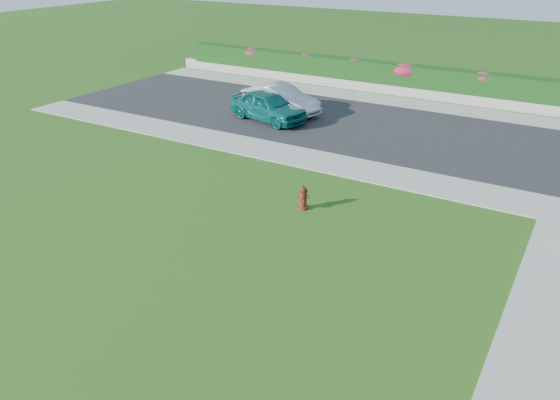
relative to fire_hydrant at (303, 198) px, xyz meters
The scene contains 14 objects.
ground 5.03m from the fire_hydrant, 83.60° to the right, with size 120.00×120.00×0.00m, color black.
street_far 10.06m from the fire_hydrant, 116.23° to the left, with size 26.00×8.00×0.04m, color black.
sidewalk_far 6.77m from the fire_hydrant, 143.58° to the left, with size 24.00×2.00×0.04m, color gray.
sidewalk_beyond 14.03m from the fire_hydrant, 91.80° to the left, with size 34.00×2.00×0.04m, color gray.
retaining_wall 15.52m from the fire_hydrant, 91.63° to the left, with size 34.00×0.40×0.60m, color gray.
hedge 15.64m from the fire_hydrant, 91.62° to the left, with size 32.00×0.90×1.10m, color black.
fire_hydrant is the anchor object (origin of this frame).
sedan_teal 9.65m from the fire_hydrant, 128.44° to the left, with size 1.64×4.07×1.39m, color #0B5755.
sedan_silver 10.85m from the fire_hydrant, 124.43° to the left, with size 1.45×4.17×1.37m, color #A0A1A7.
flower_clump_a 19.70m from the fire_hydrant, 127.95° to the left, with size 1.25×0.80×0.62m, color #AB1D54.
flower_clump_b 17.61m from the fire_hydrant, 118.04° to the left, with size 1.05×0.67×0.52m, color #AB1D54.
flower_clump_c 16.36m from the fire_hydrant, 108.16° to the left, with size 1.06×0.68×0.53m, color #AB1D54.
flower_clump_d 15.69m from the fire_hydrant, 97.61° to the left, with size 1.52×0.97×0.76m, color #AB1D54.
flower_clump_e 15.69m from the fire_hydrant, 82.40° to the left, with size 1.17×0.75×0.58m, color #AB1D54.
Camera 1 is at (6.81, -8.86, 7.65)m, focal length 35.00 mm.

